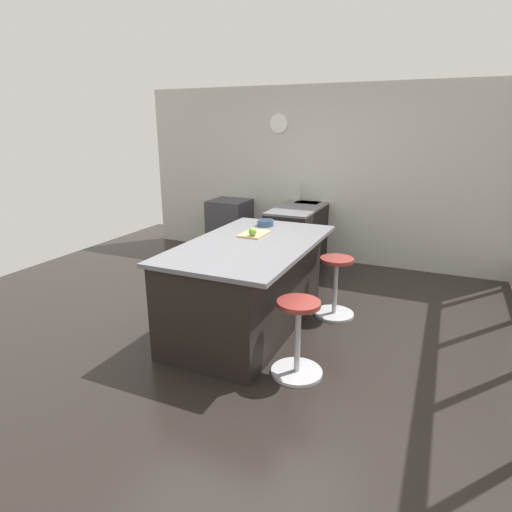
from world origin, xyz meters
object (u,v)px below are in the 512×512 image
object	(u,v)px
fruit_bowl	(265,223)
stool_by_window	(335,289)
apple_green	(253,232)
kitchen_island	(247,285)
oven_range	(230,227)
cutting_board	(254,234)
stool_middle	(298,340)

from	to	relation	value
fruit_bowl	stool_by_window	bearing A→B (deg)	85.94
apple_green	fruit_bowl	distance (m)	0.55
kitchen_island	apple_green	world-z (taller)	apple_green
apple_green	oven_range	bearing A→B (deg)	-147.34
stool_by_window	apple_green	bearing A→B (deg)	-58.00
oven_range	cutting_board	bearing A→B (deg)	33.49
kitchen_island	cutting_board	xyz separation A→B (m)	(-0.28, -0.05, 0.47)
stool_middle	cutting_board	xyz separation A→B (m)	(-0.92, -0.81, 0.62)
kitchen_island	apple_green	distance (m)	0.55
oven_range	apple_green	xyz separation A→B (m)	(2.18, 1.40, 0.55)
oven_range	stool_by_window	distance (m)	2.76
oven_range	apple_green	distance (m)	2.65
stool_by_window	oven_range	bearing A→B (deg)	-127.98
cutting_board	fruit_bowl	world-z (taller)	fruit_bowl
oven_range	stool_middle	xyz separation A→B (m)	(2.98, 2.18, -0.13)
cutting_board	apple_green	xyz separation A→B (m)	(0.12, 0.03, 0.05)
kitchen_island	stool_by_window	distance (m)	1.01
oven_range	kitchen_island	xyz separation A→B (m)	(2.34, 1.41, 0.03)
stool_by_window	apple_green	world-z (taller)	apple_green
kitchen_island	cutting_board	world-z (taller)	cutting_board
stool_middle	fruit_bowl	world-z (taller)	fruit_bowl
stool_middle	cutting_board	size ratio (longest dim) A/B	1.86
kitchen_island	fruit_bowl	distance (m)	0.87
kitchen_island	stool_middle	bearing A→B (deg)	49.93
cutting_board	stool_middle	bearing A→B (deg)	41.33
oven_range	fruit_bowl	size ratio (longest dim) A/B	4.70
cutting_board	fruit_bowl	xyz separation A→B (m)	(-0.43, -0.05, 0.03)
stool_by_window	cutting_board	world-z (taller)	cutting_board
kitchen_island	stool_by_window	xyz separation A→B (m)	(-0.64, 0.76, -0.15)
oven_range	cutting_board	size ratio (longest dim) A/B	2.45
stool_middle	apple_green	distance (m)	1.30
apple_green	fruit_bowl	size ratio (longest dim) A/B	0.46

